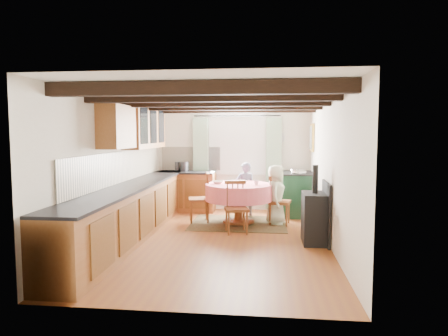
# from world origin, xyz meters

# --- Properties ---
(floor) EXTENTS (3.60, 5.50, 0.00)m
(floor) POSITION_xyz_m (0.00, 0.00, 0.00)
(floor) COLOR brown
(floor) RESTS_ON ground
(ceiling) EXTENTS (3.60, 5.50, 0.00)m
(ceiling) POSITION_xyz_m (0.00, 0.00, 2.40)
(ceiling) COLOR white
(ceiling) RESTS_ON ground
(wall_back) EXTENTS (3.60, 0.00, 2.40)m
(wall_back) POSITION_xyz_m (0.00, 2.75, 1.20)
(wall_back) COLOR silver
(wall_back) RESTS_ON ground
(wall_front) EXTENTS (3.60, 0.00, 2.40)m
(wall_front) POSITION_xyz_m (0.00, -2.75, 1.20)
(wall_front) COLOR silver
(wall_front) RESTS_ON ground
(wall_left) EXTENTS (0.00, 5.50, 2.40)m
(wall_left) POSITION_xyz_m (-1.80, 0.00, 1.20)
(wall_left) COLOR silver
(wall_left) RESTS_ON ground
(wall_right) EXTENTS (0.00, 5.50, 2.40)m
(wall_right) POSITION_xyz_m (1.80, 0.00, 1.20)
(wall_right) COLOR silver
(wall_right) RESTS_ON ground
(beam_a) EXTENTS (3.60, 0.16, 0.16)m
(beam_a) POSITION_xyz_m (0.00, -2.00, 2.31)
(beam_a) COLOR black
(beam_a) RESTS_ON ceiling
(beam_b) EXTENTS (3.60, 0.16, 0.16)m
(beam_b) POSITION_xyz_m (0.00, -1.00, 2.31)
(beam_b) COLOR black
(beam_b) RESTS_ON ceiling
(beam_c) EXTENTS (3.60, 0.16, 0.16)m
(beam_c) POSITION_xyz_m (0.00, 0.00, 2.31)
(beam_c) COLOR black
(beam_c) RESTS_ON ceiling
(beam_d) EXTENTS (3.60, 0.16, 0.16)m
(beam_d) POSITION_xyz_m (0.00, 1.00, 2.31)
(beam_d) COLOR black
(beam_d) RESTS_ON ceiling
(beam_e) EXTENTS (3.60, 0.16, 0.16)m
(beam_e) POSITION_xyz_m (0.00, 2.00, 2.31)
(beam_e) COLOR black
(beam_e) RESTS_ON ceiling
(splash_left) EXTENTS (0.02, 4.50, 0.55)m
(splash_left) POSITION_xyz_m (-1.78, 0.30, 1.20)
(splash_left) COLOR beige
(splash_left) RESTS_ON wall_left
(splash_back) EXTENTS (1.40, 0.02, 0.55)m
(splash_back) POSITION_xyz_m (-1.00, 2.73, 1.20)
(splash_back) COLOR beige
(splash_back) RESTS_ON wall_back
(base_cabinet_left) EXTENTS (0.60, 5.30, 0.88)m
(base_cabinet_left) POSITION_xyz_m (-1.50, 0.00, 0.44)
(base_cabinet_left) COLOR brown
(base_cabinet_left) RESTS_ON floor
(base_cabinet_back) EXTENTS (1.30, 0.60, 0.88)m
(base_cabinet_back) POSITION_xyz_m (-1.05, 2.45, 0.44)
(base_cabinet_back) COLOR brown
(base_cabinet_back) RESTS_ON floor
(worktop_left) EXTENTS (0.64, 5.30, 0.04)m
(worktop_left) POSITION_xyz_m (-1.48, 0.00, 0.90)
(worktop_left) COLOR black
(worktop_left) RESTS_ON base_cabinet_left
(worktop_back) EXTENTS (1.30, 0.64, 0.04)m
(worktop_back) POSITION_xyz_m (-1.05, 2.43, 0.90)
(worktop_back) COLOR black
(worktop_back) RESTS_ON base_cabinet_back
(wall_cabinet_glass) EXTENTS (0.34, 1.80, 0.90)m
(wall_cabinet_glass) POSITION_xyz_m (-1.63, 1.20, 1.95)
(wall_cabinet_glass) COLOR brown
(wall_cabinet_glass) RESTS_ON wall_left
(wall_cabinet_solid) EXTENTS (0.34, 0.90, 0.70)m
(wall_cabinet_solid) POSITION_xyz_m (-1.63, -0.30, 1.90)
(wall_cabinet_solid) COLOR brown
(wall_cabinet_solid) RESTS_ON wall_left
(window_frame) EXTENTS (1.34, 0.03, 1.54)m
(window_frame) POSITION_xyz_m (0.10, 2.73, 1.60)
(window_frame) COLOR white
(window_frame) RESTS_ON wall_back
(window_pane) EXTENTS (1.20, 0.01, 1.40)m
(window_pane) POSITION_xyz_m (0.10, 2.74, 1.60)
(window_pane) COLOR white
(window_pane) RESTS_ON wall_back
(curtain_left) EXTENTS (0.35, 0.10, 2.10)m
(curtain_left) POSITION_xyz_m (-0.75, 2.65, 1.10)
(curtain_left) COLOR #94A88C
(curtain_left) RESTS_ON wall_back
(curtain_right) EXTENTS (0.35, 0.10, 2.10)m
(curtain_right) POSITION_xyz_m (0.95, 2.65, 1.10)
(curtain_right) COLOR #94A88C
(curtain_right) RESTS_ON wall_back
(curtain_rod) EXTENTS (2.00, 0.03, 0.03)m
(curtain_rod) POSITION_xyz_m (0.10, 2.65, 2.20)
(curtain_rod) COLOR black
(curtain_rod) RESTS_ON wall_back
(wall_picture) EXTENTS (0.04, 0.50, 0.60)m
(wall_picture) POSITION_xyz_m (1.77, 2.30, 1.70)
(wall_picture) COLOR gold
(wall_picture) RESTS_ON wall_right
(wall_plate) EXTENTS (0.30, 0.02, 0.30)m
(wall_plate) POSITION_xyz_m (1.05, 2.72, 1.70)
(wall_plate) COLOR silver
(wall_plate) RESTS_ON wall_back
(rug) EXTENTS (1.88, 1.46, 0.01)m
(rug) POSITION_xyz_m (0.24, 1.24, 0.01)
(rug) COLOR black
(rug) RESTS_ON floor
(dining_table) EXTENTS (1.32, 1.32, 0.79)m
(dining_table) POSITION_xyz_m (0.24, 1.24, 0.40)
(dining_table) COLOR #EF9582
(dining_table) RESTS_ON floor
(chair_near) EXTENTS (0.49, 0.51, 0.94)m
(chair_near) POSITION_xyz_m (0.26, 0.49, 0.47)
(chair_near) COLOR brown
(chair_near) RESTS_ON floor
(chair_left) EXTENTS (0.54, 0.52, 1.01)m
(chair_left) POSITION_xyz_m (-0.56, 1.30, 0.50)
(chair_left) COLOR brown
(chair_left) RESTS_ON floor
(chair_right) EXTENTS (0.50, 0.49, 0.97)m
(chair_right) POSITION_xyz_m (1.05, 1.25, 0.49)
(chair_right) COLOR brown
(chair_right) RESTS_ON floor
(aga_range) EXTENTS (0.68, 1.05, 0.96)m
(aga_range) POSITION_xyz_m (1.47, 2.25, 0.48)
(aga_range) COLOR #14321F
(aga_range) RESTS_ON floor
(cast_iron_stove) EXTENTS (0.39, 0.64, 1.28)m
(cast_iron_stove) POSITION_xyz_m (1.58, -0.01, 0.64)
(cast_iron_stove) COLOR black
(cast_iron_stove) RESTS_ON floor
(child_far) EXTENTS (0.48, 0.37, 1.17)m
(child_far) POSITION_xyz_m (0.33, 2.04, 0.59)
(child_far) COLOR #55586F
(child_far) RESTS_ON floor
(child_right) EXTENTS (0.43, 0.61, 1.18)m
(child_right) POSITION_xyz_m (0.98, 1.28, 0.59)
(child_right) COLOR beige
(child_right) RESTS_ON floor
(bowl_a) EXTENTS (0.28, 0.28, 0.05)m
(bowl_a) POSITION_xyz_m (-0.18, 1.26, 0.82)
(bowl_a) COLOR silver
(bowl_a) RESTS_ON dining_table
(bowl_b) EXTENTS (0.22, 0.22, 0.06)m
(bowl_b) POSITION_xyz_m (0.31, 1.36, 0.83)
(bowl_b) COLOR silver
(bowl_b) RESTS_ON dining_table
(cup) EXTENTS (0.11, 0.11, 0.09)m
(cup) POSITION_xyz_m (0.60, 1.17, 0.84)
(cup) COLOR silver
(cup) RESTS_ON dining_table
(canister_tall) EXTENTS (0.13, 0.13, 0.21)m
(canister_tall) POSITION_xyz_m (-1.28, 2.52, 1.03)
(canister_tall) COLOR #262628
(canister_tall) RESTS_ON worktop_back
(canister_wide) EXTENTS (0.20, 0.20, 0.22)m
(canister_wide) POSITION_xyz_m (-1.11, 2.44, 1.03)
(canister_wide) COLOR #262628
(canister_wide) RESTS_ON worktop_back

